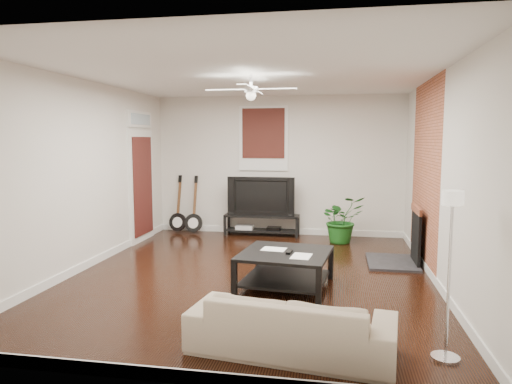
# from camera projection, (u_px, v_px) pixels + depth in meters

# --- Properties ---
(room) EXTENTS (5.01, 6.01, 2.81)m
(room) POSITION_uv_depth(u_px,v_px,m) (251.00, 177.00, 6.42)
(room) COLOR black
(room) RESTS_ON ground
(brick_accent) EXTENTS (0.02, 2.20, 2.80)m
(brick_accent) POSITION_uv_depth(u_px,v_px,m) (425.00, 174.00, 6.97)
(brick_accent) COLOR #A55535
(brick_accent) RESTS_ON floor
(fireplace) EXTENTS (0.80, 1.10, 0.92)m
(fireplace) POSITION_uv_depth(u_px,v_px,m) (403.00, 235.00, 7.13)
(fireplace) COLOR black
(fireplace) RESTS_ON floor
(window_back) EXTENTS (1.00, 0.06, 1.30)m
(window_back) POSITION_uv_depth(u_px,v_px,m) (263.00, 138.00, 9.32)
(window_back) COLOR #38160F
(window_back) RESTS_ON wall_back
(door_left) EXTENTS (0.08, 1.00, 2.50)m
(door_left) POSITION_uv_depth(u_px,v_px,m) (142.00, 176.00, 8.72)
(door_left) COLOR white
(door_left) RESTS_ON wall_left
(tv_stand) EXTENTS (1.50, 0.40, 0.42)m
(tv_stand) POSITION_uv_depth(u_px,v_px,m) (262.00, 225.00, 9.33)
(tv_stand) COLOR black
(tv_stand) RESTS_ON floor
(tv) EXTENTS (1.34, 0.18, 0.77)m
(tv) POSITION_uv_depth(u_px,v_px,m) (262.00, 196.00, 9.28)
(tv) COLOR black
(tv) RESTS_ON tv_stand
(coffee_table) EXTENTS (1.24, 1.24, 0.47)m
(coffee_table) POSITION_uv_depth(u_px,v_px,m) (285.00, 269.00, 6.04)
(coffee_table) COLOR black
(coffee_table) RESTS_ON floor
(sofa) EXTENTS (1.92, 0.96, 0.54)m
(sofa) POSITION_uv_depth(u_px,v_px,m) (291.00, 324.00, 4.16)
(sofa) COLOR #C8B496
(sofa) RESTS_ON floor
(floor_lamp) EXTENTS (0.28, 0.28, 1.50)m
(floor_lamp) POSITION_uv_depth(u_px,v_px,m) (449.00, 276.00, 3.97)
(floor_lamp) COLOR silver
(floor_lamp) RESTS_ON floor
(potted_plant) EXTENTS (1.02, 0.97, 0.89)m
(potted_plant) POSITION_uv_depth(u_px,v_px,m) (342.00, 219.00, 8.63)
(potted_plant) COLOR #1A5D1B
(potted_plant) RESTS_ON floor
(guitar_left) EXTENTS (0.40, 0.30, 1.21)m
(guitar_left) POSITION_uv_depth(u_px,v_px,m) (177.00, 204.00, 9.56)
(guitar_left) COLOR black
(guitar_left) RESTS_ON floor
(guitar_right) EXTENTS (0.38, 0.27, 1.21)m
(guitar_right) POSITION_uv_depth(u_px,v_px,m) (193.00, 204.00, 9.47)
(guitar_right) COLOR black
(guitar_right) RESTS_ON floor
(ceiling_fan) EXTENTS (1.24, 1.24, 0.32)m
(ceiling_fan) POSITION_uv_depth(u_px,v_px,m) (251.00, 90.00, 6.29)
(ceiling_fan) COLOR white
(ceiling_fan) RESTS_ON ceiling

